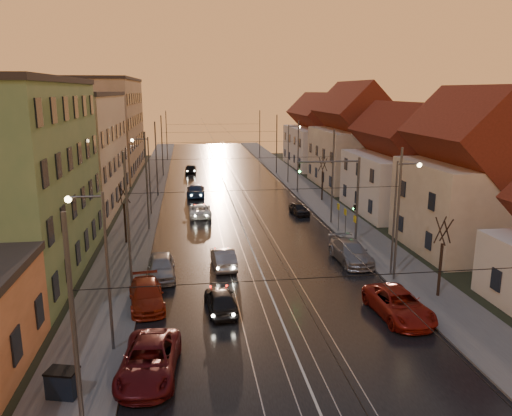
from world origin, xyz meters
name	(u,v)px	position (x,y,z in m)	size (l,w,h in m)	color
ground	(297,360)	(0.00, 0.00, 0.00)	(160.00, 160.00, 0.00)	black
road	(228,193)	(0.00, 40.00, 0.02)	(16.00, 120.00, 0.04)	black
sidewalk_left	(147,195)	(-10.00, 40.00, 0.07)	(4.00, 120.00, 0.15)	#4C4C4C
sidewalk_right	(306,191)	(10.00, 40.00, 0.07)	(4.00, 120.00, 0.15)	#4C4C4C
tram_rail_0	(211,193)	(-2.20, 40.00, 0.06)	(0.06, 120.00, 0.03)	gray
tram_rail_1	(222,193)	(-0.77, 40.00, 0.06)	(0.06, 120.00, 0.03)	gray
tram_rail_2	(234,193)	(0.77, 40.00, 0.06)	(0.06, 120.00, 0.03)	gray
tram_rail_3	(246,192)	(2.20, 40.00, 0.06)	(0.06, 120.00, 0.03)	gray
apartment_left_2	(68,154)	(-17.50, 34.00, 6.00)	(10.00, 20.00, 12.00)	beige
apartment_left_3	(103,128)	(-17.50, 58.00, 7.00)	(10.00, 24.00, 14.00)	#958260
house_right_1	(469,183)	(17.00, 15.00, 5.45)	(8.67, 10.20, 10.80)	tan
house_right_2	(400,168)	(17.00, 28.00, 4.64)	(9.18, 12.24, 9.20)	silver
house_right_3	(354,143)	(17.00, 43.00, 5.80)	(9.18, 14.28, 11.50)	tan
house_right_4	(319,136)	(17.00, 61.00, 5.05)	(9.18, 16.32, 10.00)	silver
catenary_pole_l_0	(76,349)	(-8.60, -6.00, 4.50)	(0.16, 0.16, 9.00)	#595B60
catenary_pole_l_1	(128,226)	(-8.60, 9.00, 4.50)	(0.16, 0.16, 9.00)	#595B60
catenary_pole_r_1	(398,216)	(8.60, 9.00, 4.50)	(0.16, 0.16, 9.00)	#595B60
catenary_pole_l_2	(147,182)	(-8.60, 24.00, 4.50)	(0.16, 0.16, 9.00)	#595B60
catenary_pole_r_2	(333,178)	(8.60, 24.00, 4.50)	(0.16, 0.16, 9.00)	#595B60
catenary_pole_l_3	(156,160)	(-8.60, 39.00, 4.50)	(0.16, 0.16, 9.00)	#595B60
catenary_pole_r_3	(298,157)	(8.60, 39.00, 4.50)	(0.16, 0.16, 9.00)	#595B60
catenary_pole_l_4	(162,146)	(-8.60, 54.00, 4.50)	(0.16, 0.16, 9.00)	#595B60
catenary_pole_r_4	(277,145)	(8.60, 54.00, 4.50)	(0.16, 0.16, 9.00)	#595B60
catenary_pole_l_5	(167,136)	(-8.60, 72.00, 4.50)	(0.16, 0.16, 9.00)	#595B60
catenary_pole_r_5	(260,135)	(8.60, 72.00, 4.50)	(0.16, 0.16, 9.00)	#595B60
street_lamp_0	(100,257)	(-9.10, 2.00, 4.89)	(1.75, 0.32, 8.00)	#595B60
street_lamp_1	(399,207)	(9.10, 10.00, 4.89)	(1.75, 0.32, 8.00)	#595B60
street_lamp_2	(146,168)	(-9.10, 30.00, 4.89)	(1.75, 0.32, 8.00)	#595B60
street_lamp_3	(291,148)	(9.10, 46.00, 4.89)	(1.75, 0.32, 8.00)	#595B60
traffic_light_mast	(346,189)	(7.99, 18.00, 4.60)	(5.30, 0.32, 7.20)	#595B60
bare_tree_0	(125,215)	(-10.20, 20.00, 2.49)	(1.09, 1.09, 5.11)	black
bare_tree_1	(441,259)	(10.20, 6.00, 2.49)	(1.09, 1.09, 5.11)	black
bare_tree_2	(322,180)	(10.40, 34.00, 2.49)	(1.09, 1.09, 5.11)	black
driving_car_0	(221,300)	(-3.25, 5.86, 0.70)	(1.65, 4.09, 1.40)	black
driving_car_1	(223,258)	(-2.55, 13.27, 0.71)	(1.50, 4.29, 1.41)	gray
driving_car_2	(200,210)	(-3.81, 28.50, 0.65)	(2.16, 4.67, 1.30)	white
driving_car_3	(196,190)	(-4.06, 38.63, 0.76)	(2.14, 5.26, 1.53)	#192C4D
driving_car_4	(191,169)	(-4.49, 56.35, 0.73)	(1.72, 4.27, 1.45)	black
parked_left_1	(149,361)	(-6.88, -0.44, 0.75)	(2.48, 5.37, 1.49)	#580F12
parked_left_2	(146,295)	(-7.57, 7.17, 0.70)	(1.96, 4.82, 1.40)	maroon
parked_left_3	(161,267)	(-6.91, 11.76, 0.78)	(1.84, 4.59, 1.56)	#A4A5AA
parked_right_0	(399,305)	(6.65, 3.75, 0.75)	(2.49, 5.39, 1.50)	maroon
parked_right_1	(351,252)	(6.94, 13.13, 0.78)	(2.18, 5.37, 1.56)	gray
parked_right_2	(299,209)	(6.36, 28.02, 0.61)	(1.44, 3.57, 1.22)	black
dumpster	(63,384)	(-10.29, -1.72, 0.70)	(1.20, 0.80, 1.10)	black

